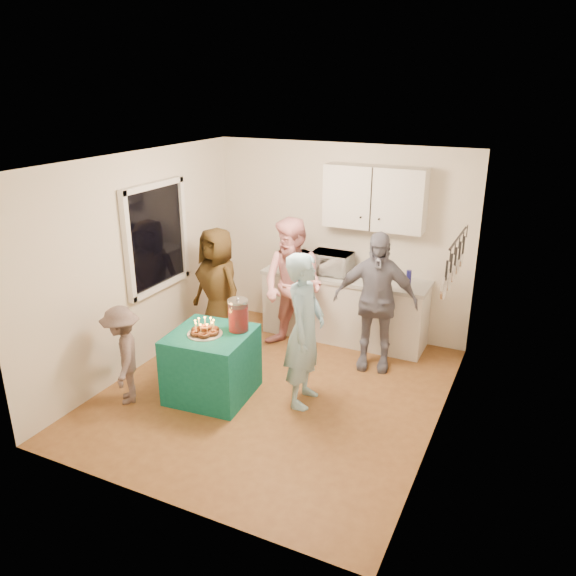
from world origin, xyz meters
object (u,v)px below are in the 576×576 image
at_px(woman_back_left, 218,288).
at_px(microwave, 332,263).
at_px(counter, 344,309).
at_px(child_near_left, 123,355).
at_px(party_table, 212,364).
at_px(punch_jar, 238,316).
at_px(man_birthday, 305,331).
at_px(woman_back_center, 293,287).
at_px(woman_back_right, 375,301).

bearing_deg(woman_back_left, microwave, 55.47).
bearing_deg(counter, child_near_left, -122.06).
distance_m(counter, party_table, 2.20).
relative_size(microwave, punch_jar, 1.56).
distance_m(man_birthday, child_near_left, 1.98).
height_order(counter, man_birthday, man_birthday).
bearing_deg(child_near_left, party_table, 84.60).
bearing_deg(man_birthday, woman_back_left, 56.75).
relative_size(man_birthday, child_near_left, 1.54).
bearing_deg(man_birthday, punch_jar, 92.76).
relative_size(punch_jar, woman_back_center, 0.19).
bearing_deg(child_near_left, woman_back_left, 135.27).
bearing_deg(party_table, woman_back_left, 118.29).
bearing_deg(punch_jar, woman_back_left, 132.48).
height_order(microwave, punch_jar, microwave).
relative_size(woman_back_left, woman_back_right, 0.94).
relative_size(man_birthday, woman_back_left, 1.06).
bearing_deg(woman_back_center, woman_back_left, -153.87).
height_order(party_table, woman_back_left, woman_back_left).
xyz_separation_m(woman_back_left, woman_back_center, (0.95, 0.28, 0.08)).
height_order(punch_jar, man_birthday, man_birthday).
xyz_separation_m(woman_back_center, woman_back_right, (1.07, 0.03, -0.02)).
distance_m(party_table, woman_back_center, 1.53).
bearing_deg(woman_back_center, punch_jar, -84.65).
bearing_deg(party_table, man_birthday, 17.79).
distance_m(counter, man_birthday, 1.79).
bearing_deg(microwave, child_near_left, -118.19).
bearing_deg(microwave, woman_back_center, -112.33).
relative_size(party_table, punch_jar, 2.50).
bearing_deg(woman_back_right, child_near_left, -149.88).
bearing_deg(child_near_left, woman_back_right, 93.11).
bearing_deg(woman_back_center, child_near_left, -110.62).
relative_size(woman_back_right, child_near_left, 1.55).
distance_m(party_table, child_near_left, 0.96).
bearing_deg(man_birthday, child_near_left, 108.80).
height_order(punch_jar, woman_back_left, woman_back_left).
distance_m(counter, woman_back_right, 0.96).
bearing_deg(microwave, man_birthday, -77.23).
bearing_deg(party_table, child_near_left, -147.07).
height_order(punch_jar, child_near_left, child_near_left).
bearing_deg(child_near_left, punch_jar, 86.17).
bearing_deg(woman_back_left, child_near_left, -77.85).
bearing_deg(woman_back_right, counter, 123.39).
height_order(counter, punch_jar, punch_jar).
height_order(party_table, woman_back_right, woman_back_right).
xyz_separation_m(microwave, party_table, (-0.61, -2.04, -0.68)).
relative_size(counter, child_near_left, 1.98).
bearing_deg(woman_back_center, microwave, 77.06).
relative_size(microwave, party_table, 0.63).
bearing_deg(man_birthday, counter, -0.42).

